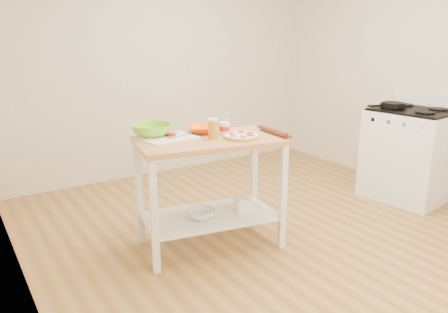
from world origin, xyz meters
name	(u,v)px	position (x,y,z in m)	size (l,w,h in m)	color
room_shell	(292,77)	(0.00, 0.00, 1.35)	(4.04, 4.54, 2.74)	#A4793C
prep_island	(210,170)	(-0.62, 0.22, 0.65)	(1.22, 0.81, 0.90)	tan
gas_stove	(409,154)	(1.67, 0.01, 0.47)	(0.75, 0.84, 1.11)	white
skillet	(393,105)	(1.53, 0.17, 0.97)	(0.39, 0.26, 0.03)	black
pizza	(242,136)	(-0.41, 0.09, 0.92)	(0.28, 0.28, 0.05)	#DCAA5E
cutting_board	(168,138)	(-0.89, 0.38, 0.91)	(0.43, 0.34, 0.04)	white
spatula	(177,137)	(-0.84, 0.34, 0.92)	(0.15, 0.05, 0.01)	#45AF92
knife	(156,134)	(-0.93, 0.52, 0.92)	(0.27, 0.04, 0.01)	silver
orange_bowl	(202,129)	(-0.57, 0.41, 0.93)	(0.24, 0.24, 0.06)	#FF5207
green_bowl	(152,130)	(-0.97, 0.51, 0.95)	(0.31, 0.31, 0.10)	#7BD123
beer_pint	(213,128)	(-0.60, 0.20, 0.98)	(0.08, 0.08, 0.16)	orange
yogurt_tub	(224,128)	(-0.45, 0.26, 0.95)	(0.09, 0.09, 0.18)	white
rolling_pin	(273,132)	(-0.12, 0.05, 0.92)	(0.04, 0.04, 0.35)	#5D2B15
shelf_glass_bowl	(201,214)	(-0.71, 0.21, 0.30)	(0.23, 0.23, 0.07)	silver
shelf_bin	(242,204)	(-0.35, 0.14, 0.32)	(0.12, 0.12, 0.12)	white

